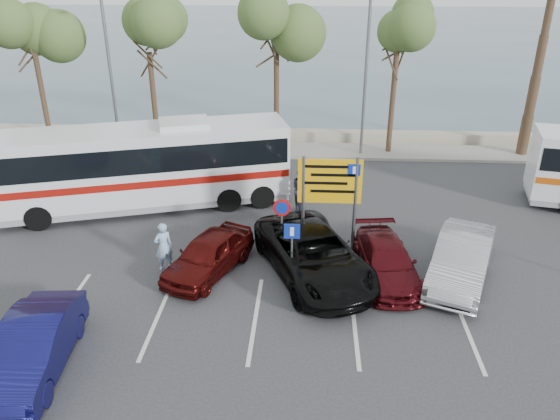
# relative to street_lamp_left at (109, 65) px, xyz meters

# --- Properties ---
(ground) EXTENTS (120.00, 120.00, 0.00)m
(ground) POSITION_rel_street_lamp_left_xyz_m (10.00, -13.52, -4.60)
(ground) COLOR #2E2E30
(ground) RESTS_ON ground
(kerb_strip) EXTENTS (44.00, 2.40, 0.15)m
(kerb_strip) POSITION_rel_street_lamp_left_xyz_m (10.00, 0.48, -4.52)
(kerb_strip) COLOR gray
(kerb_strip) RESTS_ON ground
(seawall) EXTENTS (48.00, 0.80, 0.60)m
(seawall) POSITION_rel_street_lamp_left_xyz_m (10.00, 2.48, -4.30)
(seawall) COLOR #A69B85
(seawall) RESTS_ON ground
(sea) EXTENTS (140.00, 140.00, 0.00)m
(sea) POSITION_rel_street_lamp_left_xyz_m (10.00, 46.48, -4.59)
(sea) COLOR #394D5C
(sea) RESTS_ON ground
(tree_far_left) EXTENTS (3.20, 3.20, 7.60)m
(tree_far_left) POSITION_rel_street_lamp_left_xyz_m (-4.00, 0.48, 1.73)
(tree_far_left) COLOR #382619
(tree_far_left) RESTS_ON kerb_strip
(tree_left) EXTENTS (3.20, 3.20, 7.20)m
(tree_left) POSITION_rel_street_lamp_left_xyz_m (2.00, 0.48, 1.41)
(tree_left) COLOR #382619
(tree_left) RESTS_ON kerb_strip
(tree_mid) EXTENTS (3.20, 3.20, 8.00)m
(tree_mid) POSITION_rel_street_lamp_left_xyz_m (8.50, 0.48, 2.06)
(tree_mid) COLOR #382619
(tree_mid) RESTS_ON kerb_strip
(tree_right) EXTENTS (3.20, 3.20, 7.40)m
(tree_right) POSITION_rel_street_lamp_left_xyz_m (14.50, 0.48, 1.57)
(tree_right) COLOR #382619
(tree_right) RESTS_ON kerb_strip
(street_lamp_left) EXTENTS (0.45, 1.15, 8.01)m
(street_lamp_left) POSITION_rel_street_lamp_left_xyz_m (0.00, 0.00, 0.00)
(street_lamp_left) COLOR slate
(street_lamp_left) RESTS_ON kerb_strip
(street_lamp_right) EXTENTS (0.45, 1.15, 8.01)m
(street_lamp_right) POSITION_rel_street_lamp_left_xyz_m (13.00, 0.00, 0.00)
(street_lamp_right) COLOR slate
(street_lamp_right) RESTS_ON kerb_strip
(direction_sign) EXTENTS (2.20, 0.12, 3.60)m
(direction_sign) POSITION_rel_street_lamp_left_xyz_m (11.00, -10.32, -2.17)
(direction_sign) COLOR slate
(direction_sign) RESTS_ON ground
(sign_no_stop) EXTENTS (0.60, 0.08, 2.35)m
(sign_no_stop) POSITION_rel_street_lamp_left_xyz_m (9.40, -11.13, -3.02)
(sign_no_stop) COLOR slate
(sign_no_stop) RESTS_ON ground
(sign_parking) EXTENTS (0.50, 0.07, 2.25)m
(sign_parking) POSITION_rel_street_lamp_left_xyz_m (9.80, -12.73, -3.13)
(sign_parking) COLOR slate
(sign_parking) RESTS_ON ground
(lane_markings) EXTENTS (12.02, 4.20, 0.01)m
(lane_markings) POSITION_rel_street_lamp_left_xyz_m (8.86, -14.52, -4.60)
(lane_markings) COLOR silver
(lane_markings) RESTS_ON ground
(coach_bus_left) EXTENTS (12.00, 5.76, 3.67)m
(coach_bus_left) POSITION_rel_street_lamp_left_xyz_m (3.50, -7.02, -2.90)
(coach_bus_left) COLOR silver
(coach_bus_left) RESTS_ON ground
(car_blue) EXTENTS (1.92, 4.48, 1.44)m
(car_blue) POSITION_rel_street_lamp_left_xyz_m (3.41, -17.02, -3.88)
(car_blue) COLOR #10104A
(car_blue) RESTS_ON ground
(car_maroon) EXTENTS (2.20, 4.36, 1.22)m
(car_maroon) POSITION_rel_street_lamp_left_xyz_m (12.90, -12.02, -3.99)
(car_maroon) COLOR #4A0C11
(car_maroon) RESTS_ON ground
(car_red) EXTENTS (3.05, 4.27, 1.35)m
(car_red) POSITION_rel_street_lamp_left_xyz_m (7.00, -12.02, -3.92)
(car_red) COLOR #470B0A
(car_red) RESTS_ON ground
(suv_black) EXTENTS (4.62, 6.25, 1.58)m
(suv_black) POSITION_rel_street_lamp_left_xyz_m (10.50, -12.02, -3.81)
(suv_black) COLOR black
(suv_black) RESTS_ON ground
(car_silver_b) EXTENTS (3.25, 4.96, 1.55)m
(car_silver_b) POSITION_rel_street_lamp_left_xyz_m (15.30, -12.02, -3.83)
(car_silver_b) COLOR #9B9BA1
(car_silver_b) RESTS_ON ground
(pedestrian_near) EXTENTS (0.75, 0.70, 1.72)m
(pedestrian_near) POSITION_rel_street_lamp_left_xyz_m (5.46, -11.88, -3.74)
(pedestrian_near) COLOR #90AED1
(pedestrian_near) RESTS_ON ground
(pedestrian_far) EXTENTS (1.08, 1.18, 1.95)m
(pedestrian_far) POSITION_rel_street_lamp_left_xyz_m (10.00, -7.02, -3.62)
(pedestrian_far) COLOR #32374C
(pedestrian_far) RESTS_ON ground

